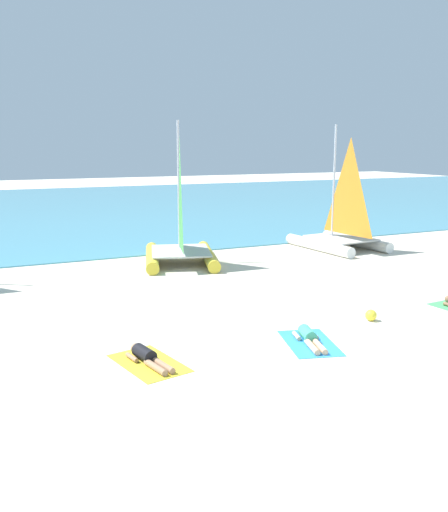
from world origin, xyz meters
TOP-DOWN VIEW (x-y plane):
  - ground_plane at (0.00, 10.00)m, footprint 120.00×120.00m
  - ocean_water at (0.00, 32.43)m, footprint 120.00×40.00m
  - sailboat_white at (7.96, 10.34)m, footprint 3.04×4.43m
  - sailboat_yellow at (0.35, 10.42)m, footprint 3.86×4.87m
  - towel_left at (-3.90, 1.03)m, footprint 1.45×2.08m
  - sunbather_left at (-3.91, 1.10)m, footprint 0.70×1.56m
  - towel_middle at (-0.07, 0.62)m, footprint 1.58×2.13m
  - sunbather_middle at (-0.06, 0.69)m, footprint 0.80×1.55m
  - beach_ball at (2.36, 1.38)m, footprint 0.31×0.31m

SIDE VIEW (x-z plane):
  - ground_plane at x=0.00m, z-range 0.00..0.00m
  - towel_left at x=-3.90m, z-range 0.00..0.01m
  - towel_middle at x=-0.07m, z-range 0.00..0.01m
  - ocean_water at x=0.00m, z-range 0.00..0.05m
  - sunbather_left at x=-3.91m, z-range -0.02..0.28m
  - sunbather_middle at x=-0.06m, z-range -0.02..0.28m
  - beach_ball at x=2.36m, z-range 0.00..0.31m
  - sailboat_white at x=7.96m, z-range -1.93..3.57m
  - sailboat_yellow at x=0.35m, z-range -1.95..3.61m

